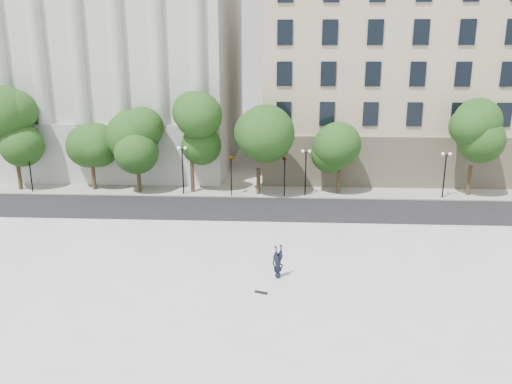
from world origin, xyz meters
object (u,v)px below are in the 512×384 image
(person_lying, at_px, (278,273))
(skateboard, at_px, (261,292))
(traffic_light_east, at_px, (285,158))
(traffic_light_west, at_px, (231,156))

(person_lying, bearing_deg, skateboard, -145.26)
(person_lying, bearing_deg, traffic_light_east, 57.20)
(traffic_light_west, distance_m, traffic_light_east, 4.76)
(traffic_light_west, xyz_separation_m, traffic_light_east, (4.76, 0.00, -0.11))
(traffic_light_west, xyz_separation_m, skateboard, (3.56, -19.77, -3.27))
(traffic_light_east, distance_m, skateboard, 20.06)
(traffic_light_west, distance_m, person_lying, 18.64)
(traffic_light_west, relative_size, person_lying, 2.26)
(traffic_light_west, distance_m, skateboard, 20.35)
(traffic_light_east, height_order, skateboard, traffic_light_east)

